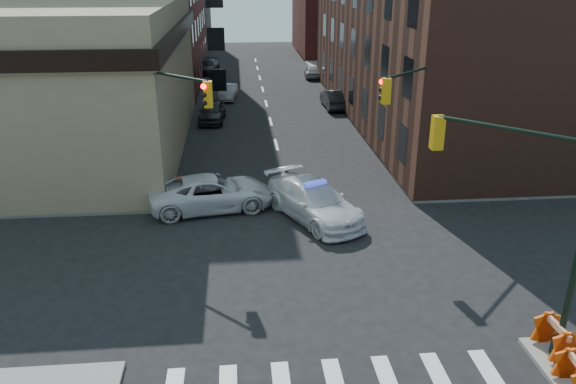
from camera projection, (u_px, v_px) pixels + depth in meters
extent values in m
plane|color=black|center=(306.00, 264.00, 22.07)|extent=(140.00, 140.00, 0.00)
cube|color=gray|center=(8.00, 96.00, 50.34)|extent=(34.00, 54.50, 0.15)
cube|color=gray|center=(501.00, 87.00, 54.26)|extent=(34.00, 54.50, 0.15)
cube|color=#4E2B1F|center=(445.00, 23.00, 41.35)|extent=(14.00, 34.00, 14.00)
cube|color=maroon|center=(358.00, 6.00, 74.60)|extent=(16.00, 16.00, 12.00)
cylinder|color=black|center=(558.00, 346.00, 16.68)|extent=(0.44, 0.44, 0.50)
cylinder|color=black|center=(514.00, 129.00, 15.68)|extent=(3.27, 3.27, 0.12)
cube|color=#BF8C0C|center=(437.00, 133.00, 17.20)|extent=(0.35, 0.35, 1.05)
sphere|color=#FF0C05|center=(442.00, 120.00, 17.23)|extent=(0.22, 0.22, 0.22)
sphere|color=black|center=(441.00, 130.00, 17.35)|extent=(0.22, 0.22, 0.22)
sphere|color=black|center=(440.00, 141.00, 17.48)|extent=(0.22, 0.22, 0.22)
cylinder|color=black|center=(143.00, 124.00, 25.76)|extent=(0.20, 0.20, 8.00)
cylinder|color=black|center=(151.00, 199.00, 27.16)|extent=(0.44, 0.44, 0.50)
cylinder|color=black|center=(171.00, 75.00, 23.50)|extent=(3.27, 3.27, 0.12)
cube|color=#BF8C0C|center=(208.00, 94.00, 22.35)|extent=(0.35, 0.35, 1.05)
sphere|color=#FF0C05|center=(203.00, 86.00, 22.06)|extent=(0.22, 0.22, 0.22)
sphere|color=black|center=(204.00, 95.00, 22.18)|extent=(0.22, 0.22, 0.22)
sphere|color=black|center=(204.00, 103.00, 22.31)|extent=(0.22, 0.22, 0.22)
cylinder|color=black|center=(431.00, 117.00, 26.92)|extent=(0.20, 0.20, 8.00)
cylinder|color=black|center=(424.00, 190.00, 28.32)|extent=(0.44, 0.44, 0.50)
cylinder|color=black|center=(413.00, 71.00, 24.38)|extent=(3.27, 3.27, 0.12)
cube|color=#BF8C0C|center=(386.00, 91.00, 22.96)|extent=(0.35, 0.35, 1.05)
sphere|color=#FF0C05|center=(382.00, 82.00, 22.96)|extent=(0.22, 0.22, 0.22)
sphere|color=black|center=(381.00, 90.00, 23.09)|extent=(0.22, 0.22, 0.22)
sphere|color=black|center=(381.00, 98.00, 23.21)|extent=(0.22, 0.22, 0.22)
cylinder|color=black|center=(358.00, 90.00, 46.19)|extent=(0.24, 0.24, 2.60)
sphere|color=brown|center=(359.00, 65.00, 45.42)|extent=(3.00, 3.00, 3.00)
cylinder|color=black|center=(341.00, 73.00, 53.58)|extent=(0.24, 0.24, 2.60)
sphere|color=brown|center=(341.00, 51.00, 52.81)|extent=(3.00, 3.00, 3.00)
imported|color=silver|center=(314.00, 201.00, 25.79)|extent=(4.76, 6.36, 1.71)
imported|color=silver|center=(212.00, 193.00, 26.85)|extent=(6.31, 3.69, 1.65)
imported|color=black|center=(212.00, 112.00, 42.09)|extent=(2.11, 4.61, 1.53)
imported|color=gray|center=(228.00, 92.00, 49.23)|extent=(1.76, 4.01, 1.28)
imported|color=black|center=(208.00, 67.00, 61.36)|extent=(2.61, 5.09, 1.41)
imported|color=black|center=(334.00, 99.00, 46.19)|extent=(1.76, 4.72, 1.54)
imported|color=#92949A|center=(312.00, 72.00, 58.79)|extent=(1.77, 3.88, 1.29)
imported|color=black|center=(76.00, 182.00, 27.61)|extent=(0.65, 0.44, 1.76)
imported|color=black|center=(89.00, 180.00, 27.84)|extent=(1.01, 0.90, 1.74)
imported|color=black|center=(69.00, 170.00, 29.42)|extent=(0.94, 0.98, 1.64)
cylinder|color=red|center=(304.00, 195.00, 27.22)|extent=(0.74, 0.74, 1.14)
cylinder|color=#CC4F09|center=(180.00, 186.00, 28.58)|extent=(0.57, 0.57, 0.95)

